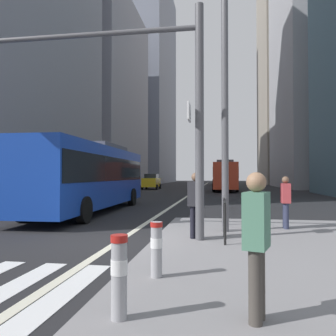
{
  "coord_description": "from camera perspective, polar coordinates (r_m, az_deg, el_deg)",
  "views": [
    {
      "loc": [
        2.67,
        -8.64,
        1.78
      ],
      "look_at": [
        -2.49,
        24.64,
        2.51
      ],
      "focal_mm": 35.44,
      "sensor_mm": 36.0,
      "label": 1
    }
  ],
  "objects": [
    {
      "name": "pedestrian_railing",
      "position": [
        9.47,
        9.62,
        -6.91
      ],
      "size": [
        0.06,
        3.16,
        0.98
      ],
      "color": "black",
      "rests_on": "median_island"
    },
    {
      "name": "city_bus_red_distant",
      "position": [
        61.01,
        8.94,
        -1.18
      ],
      "size": [
        2.92,
        11.58,
        3.4
      ],
      "color": "red",
      "rests_on": "ground"
    },
    {
      "name": "office_tower_right_far",
      "position": [
        75.07,
        20.17,
        15.26
      ],
      "size": [
        11.27,
        16.54,
        46.02
      ],
      "primitive_type": "cube",
      "color": "gray",
      "rests_on": "ground"
    },
    {
      "name": "street_lamp_post",
      "position": [
        10.37,
        9.73,
        18.54
      ],
      "size": [
        5.5,
        0.32,
        8.0
      ],
      "color": "#56565B",
      "rests_on": "median_island"
    },
    {
      "name": "bollard_left",
      "position": [
        5.44,
        -2.01,
        -13.31
      ],
      "size": [
        0.2,
        0.2,
        0.88
      ],
      "color": "#99999E",
      "rests_on": "median_island"
    },
    {
      "name": "car_receding_near",
      "position": [
        51.69,
        9.85,
        -2.1
      ],
      "size": [
        2.14,
        4.4,
        1.94
      ],
      "color": "silver",
      "rests_on": "ground"
    },
    {
      "name": "pedestrian_walking",
      "position": [
        10.76,
        19.57,
        -5.18
      ],
      "size": [
        0.25,
        0.38,
        1.59
      ],
      "color": "#2D334C",
      "rests_on": "median_island"
    },
    {
      "name": "lane_centre_line",
      "position": [
        38.78,
        4.86,
        -3.86
      ],
      "size": [
        0.2,
        80.0,
        0.01
      ],
      "primitive_type": "cube",
      "color": "beige",
      "rests_on": "ground"
    },
    {
      "name": "car_oncoming_mid",
      "position": [
        42.24,
        -2.86,
        -2.32
      ],
      "size": [
        2.13,
        4.17,
        1.94
      ],
      "color": "gold",
      "rests_on": "ground"
    },
    {
      "name": "ground_plane",
      "position": [
        28.82,
        3.49,
        -4.78
      ],
      "size": [
        160.0,
        160.0,
        0.0
      ],
      "primitive_type": "plane",
      "color": "black"
    },
    {
      "name": "traffic_signal_gantry",
      "position": [
        9.14,
        -9.51,
        13.79
      ],
      "size": [
        6.79,
        0.65,
        6.0
      ],
      "color": "#515156",
      "rests_on": "median_island"
    },
    {
      "name": "sedan_white_oncoming",
      "position": [
        17.17,
        -25.95,
        -3.75
      ],
      "size": [
        2.16,
        4.36,
        1.94
      ],
      "color": "silver",
      "rests_on": "ground"
    },
    {
      "name": "city_bus_blue_oncoming",
      "position": [
        16.45,
        -13.28,
        -1.01
      ],
      "size": [
        2.88,
        11.54,
        3.4
      ],
      "color": "#14389E",
      "rests_on": "ground"
    },
    {
      "name": "city_bus_red_receding",
      "position": [
        38.73,
        9.67,
        -1.14
      ],
      "size": [
        2.77,
        11.52,
        3.4
      ],
      "color": "red",
      "rests_on": "ground"
    },
    {
      "name": "bollard_front",
      "position": [
        3.97,
        -8.41,
        -17.34
      ],
      "size": [
        0.2,
        0.2,
        0.95
      ],
      "color": "#99999E",
      "rests_on": "median_island"
    },
    {
      "name": "office_tower_left_mid",
      "position": [
        54.53,
        -11.73,
        12.06
      ],
      "size": [
        11.12,
        21.25,
        28.61
      ],
      "primitive_type": "cube",
      "color": "gray",
      "rests_on": "ground"
    },
    {
      "name": "office_tower_left_far",
      "position": [
        82.93,
        -4.68,
        14.31
      ],
      "size": [
        13.74,
        25.82,
        48.02
      ],
      "primitive_type": "cube",
      "color": "slate",
      "rests_on": "ground"
    },
    {
      "name": "pedestrian_far",
      "position": [
        3.9,
        14.99,
        -11.65
      ],
      "size": [
        0.35,
        0.44,
        1.66
      ],
      "color": "#423D38",
      "rests_on": "median_island"
    },
    {
      "name": "pedestrian_waiting",
      "position": [
        8.58,
        4.82,
        -5.84
      ],
      "size": [
        0.43,
        0.33,
        1.69
      ],
      "color": "black",
      "rests_on": "median_island"
    },
    {
      "name": "office_tower_right_mid",
      "position": [
        56.86,
        24.45,
        21.55
      ],
      "size": [
        11.22,
        19.11,
        47.42
      ],
      "primitive_type": "cube",
      "color": "#9E9EA3",
      "rests_on": "ground"
    }
  ]
}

